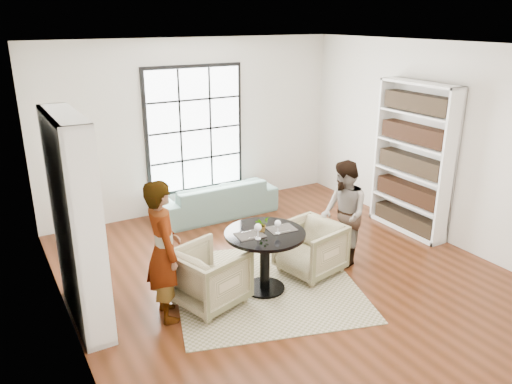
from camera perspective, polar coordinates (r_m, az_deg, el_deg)
ground at (r=6.90m, az=3.40°, el=-9.38°), size 6.00×6.00×0.00m
room_shell at (r=6.83m, az=1.13°, el=1.82°), size 6.00×6.01×6.00m
rug at (r=6.63m, az=1.14°, el=-10.63°), size 2.87×2.87×0.01m
pedestal_table at (r=6.27m, az=1.02°, el=-6.48°), size 1.01×1.01×0.80m
sofa at (r=8.79m, az=-4.65°, el=-0.70°), size 2.12×0.85×0.62m
armchair_left at (r=6.12m, az=-5.34°, el=-9.59°), size 0.99×0.98×0.72m
armchair_right at (r=6.84m, az=6.22°, el=-6.41°), size 0.92×0.90×0.71m
person_left at (r=5.73m, az=-10.51°, el=-6.65°), size 0.46×0.65×1.67m
person_right at (r=7.00m, az=9.99°, el=-2.48°), size 0.77×0.87×1.49m
placemat_left at (r=6.10m, az=-0.70°, el=-4.93°), size 0.36×0.29×0.01m
placemat_right at (r=6.27m, az=2.93°, el=-4.23°), size 0.36×0.29×0.01m
cutlery_left at (r=6.09m, az=-0.70°, el=-4.87°), size 0.16×0.23×0.01m
cutlery_right at (r=6.27m, az=2.94°, el=-4.17°), size 0.16×0.23×0.01m
wine_glass_left at (r=5.95m, az=0.22°, el=-4.13°), size 0.09×0.09×0.20m
wine_glass_right at (r=6.10m, az=2.51°, el=-3.66°), size 0.08×0.08×0.18m
flower_centerpiece at (r=6.17m, az=0.65°, el=-3.71°), size 0.20×0.19×0.19m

